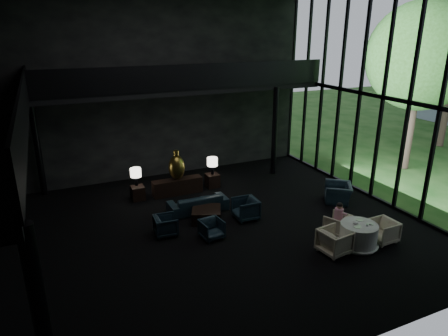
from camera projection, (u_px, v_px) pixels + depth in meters
name	position (u px, v px, depth m)	size (l,w,h in m)	color
floor	(211.00, 231.00, 13.37)	(14.00, 12.00, 0.02)	black
wall_back	(157.00, 87.00, 17.20)	(14.00, 0.04, 8.00)	black
wall_front	(343.00, 176.00, 6.89)	(14.00, 0.04, 8.00)	black
curtain_wall	(383.00, 97.00, 14.76)	(0.20, 12.00, 8.00)	black
mezzanine_back	(186.00, 89.00, 16.73)	(12.00, 2.00, 0.25)	black
railing_left	(24.00, 105.00, 9.90)	(0.06, 12.00, 1.00)	black
railing_back	(194.00, 77.00, 15.68)	(12.00, 0.06, 1.00)	black
column_nw	(37.00, 147.00, 15.65)	(0.24, 0.24, 4.00)	black
column_ne	(275.00, 132.00, 18.02)	(0.24, 0.24, 4.00)	black
tree_near	(422.00, 56.00, 17.65)	(4.80, 4.80, 7.65)	#382D23
console	(177.00, 186.00, 16.23)	(2.03, 0.46, 0.65)	black
bronze_urn	(177.00, 167.00, 15.95)	(0.65, 0.65, 1.20)	#B06C25
side_table_left	(138.00, 193.00, 15.72)	(0.50, 0.50, 0.55)	black
table_lamp_left	(136.00, 173.00, 15.56)	(0.43, 0.43, 0.71)	black
side_table_right	(212.00, 180.00, 16.98)	(0.52, 0.52, 0.57)	black
table_lamp_right	(212.00, 162.00, 16.70)	(0.44, 0.44, 0.74)	black
sofa	(198.00, 200.00, 14.66)	(2.31, 0.68, 0.91)	black
lounge_armchair_west	(166.00, 225.00, 13.00)	(0.67, 0.63, 0.69)	black
lounge_armchair_east	(246.00, 207.00, 14.06)	(0.87, 0.81, 0.89)	#1A2431
lounge_armchair_south	(212.00, 229.00, 12.80)	(0.61, 0.57, 0.63)	black
window_armchair	(338.00, 189.00, 15.46)	(1.15, 0.74, 1.00)	#1B2A31
coffee_table	(206.00, 214.00, 14.02)	(0.99, 0.99, 0.44)	black
dining_table	(358.00, 237.00, 12.32)	(1.28, 1.28, 0.75)	white
dining_chair_north	(337.00, 224.00, 13.08)	(0.68, 0.63, 0.70)	beige
dining_chair_east	(383.00, 230.00, 12.57)	(0.80, 0.75, 0.82)	#C4B496
dining_chair_west	(335.00, 239.00, 11.90)	(0.90, 0.84, 0.93)	tan
child	(339.00, 211.00, 13.04)	(0.28, 0.28, 0.61)	#EAA8BF
plate_a	(357.00, 227.00, 12.02)	(0.23, 0.23, 0.01)	white
plate_b	(359.00, 220.00, 12.44)	(0.21, 0.21, 0.01)	white
saucer	(371.00, 224.00, 12.16)	(0.15, 0.15, 0.01)	white
coffee_cup	(370.00, 224.00, 12.12)	(0.07, 0.07, 0.06)	white
cereal_bowl	(355.00, 223.00, 12.18)	(0.17, 0.17, 0.09)	white
cream_pot	(367.00, 225.00, 12.05)	(0.06, 0.06, 0.07)	#99999E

